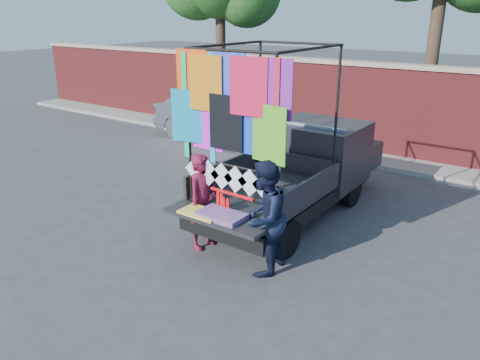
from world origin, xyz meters
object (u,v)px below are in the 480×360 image
Objects in this scene: pickup_truck at (305,167)px; woman at (203,202)px; man at (264,218)px; sedan at (221,118)px.

woman is at bearing -101.69° from pickup_truck.
pickup_truck reaches higher than man.
pickup_truck reaches higher than sedan.
pickup_truck is at bearing -171.25° from man.
sedan is 2.48× the size of man.
pickup_truck is 2.91× the size of man.
woman is (-0.55, -2.66, -0.01)m from pickup_truck.
woman is (4.10, -5.78, 0.09)m from sedan.
man is at bearing -134.27° from sedan.
sedan is at bearing 146.13° from pickup_truck.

